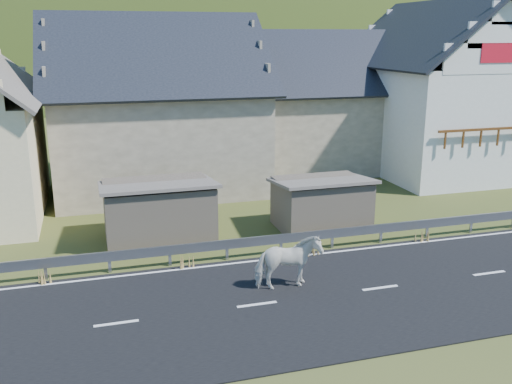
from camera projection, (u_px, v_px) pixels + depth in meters
name	position (u px, v px, depth m)	size (l,w,h in m)	color
ground	(257.00, 306.00, 16.62)	(160.00, 160.00, 0.00)	#323E15
road	(257.00, 305.00, 16.61)	(60.00, 7.00, 0.04)	black
lane_markings	(257.00, 304.00, 16.61)	(60.00, 6.60, 0.01)	silver
guardrail	(227.00, 245.00, 19.87)	(28.10, 0.09, 0.75)	#93969B
shed_left	(159.00, 212.00, 21.79)	(4.30, 3.30, 2.40)	#66594A
shed_right	(321.00, 204.00, 23.13)	(3.80, 2.90, 2.20)	#66594A
house_stone_a	(154.00, 96.00, 28.98)	(10.80, 9.80, 8.90)	#B0A38B
house_stone_b	(321.00, 95.00, 33.67)	(9.80, 8.80, 8.10)	#B0A38B
house_white	(440.00, 82.00, 32.31)	(8.80, 10.80, 9.70)	white
mountain	(118.00, 121.00, 189.74)	(440.00, 280.00, 260.00)	#213813
horse	(288.00, 262.00, 17.48)	(2.01, 0.91, 1.69)	silver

